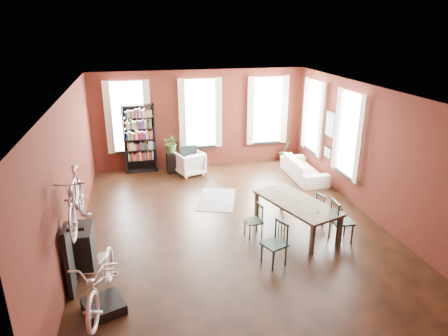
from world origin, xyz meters
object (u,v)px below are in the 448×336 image
object	(u,v)px
dining_table	(296,216)
dining_chair_a	(274,244)
white_armchair	(190,162)
dining_chair_c	(342,221)
dining_chair_d	(325,209)
bike_trainer	(104,306)
console_table	(83,246)
cream_sofa	(304,165)
bicycle_floor	(98,253)
bookshelf	(140,139)
plant_stand	(172,162)
dining_chair_b	(254,221)

from	to	relation	value
dining_table	dining_chair_a	bearing A→B (deg)	-146.89
white_armchair	dining_chair_c	bearing A→B (deg)	99.98
dining_table	dining_chair_d	bearing A→B (deg)	-8.53
bike_trainer	console_table	size ratio (longest dim) A/B	0.77
cream_sofa	dining_chair_d	bearing A→B (deg)	165.89
white_armchair	bicycle_floor	size ratio (longest dim) A/B	0.43
dining_chair_d	bike_trainer	bearing A→B (deg)	100.70
bookshelf	cream_sofa	bearing A→B (deg)	-18.95
dining_table	plant_stand	bearing A→B (deg)	99.58
bookshelf	bicycle_floor	xyz separation A→B (m)	(-0.80, -6.78, 0.03)
dining_table	dining_chair_d	xyz separation A→B (m)	(0.80, 0.15, 0.03)
console_table	bike_trainer	bearing A→B (deg)	-73.77
plant_stand	bicycle_floor	distance (m)	6.73
dining_table	bike_trainer	bearing A→B (deg)	-174.17
bookshelf	plant_stand	xyz separation A→B (m)	(0.98, -0.33, -0.76)
dining_chair_c	plant_stand	world-z (taller)	dining_chair_c
dining_table	dining_chair_a	xyz separation A→B (m)	(-0.97, -1.24, 0.09)
dining_chair_d	bicycle_floor	xyz separation A→B (m)	(-5.01, -2.12, 0.74)
white_armchair	console_table	bearing A→B (deg)	39.78
dining_chair_c	white_armchair	world-z (taller)	dining_chair_c
dining_chair_d	bicycle_floor	size ratio (longest dim) A/B	0.41
dining_chair_d	plant_stand	world-z (taller)	dining_chair_d
bookshelf	dining_chair_b	bearing A→B (deg)	-64.35
dining_table	dining_chair_d	distance (m)	0.81
bookshelf	plant_stand	world-z (taller)	bookshelf
cream_sofa	dining_table	bearing A→B (deg)	153.57
dining_table	cream_sofa	xyz separation A→B (m)	(1.54, 3.10, 0.04)
dining_chair_d	console_table	world-z (taller)	console_table
bookshelf	bicycle_floor	world-z (taller)	bookshelf
dining_chair_a	console_table	xyz separation A→B (m)	(-3.72, 0.85, -0.05)
dining_chair_b	bookshelf	size ratio (longest dim) A/B	0.36
dining_chair_a	cream_sofa	bearing A→B (deg)	127.47
white_armchair	console_table	world-z (taller)	white_armchair
dining_chair_a	dining_chair_b	world-z (taller)	dining_chair_a
dining_chair_c	bike_trainer	size ratio (longest dim) A/B	1.56
dining_chair_c	bicycle_floor	size ratio (longest dim) A/B	0.51
dining_chair_a	bookshelf	bearing A→B (deg)	179.45
dining_chair_d	white_armchair	distance (m)	4.86
dining_chair_b	dining_chair_d	xyz separation A→B (m)	(1.85, 0.24, -0.00)
white_armchair	dining_chair_d	bearing A→B (deg)	104.81
dining_chair_c	console_table	world-z (taller)	dining_chair_c
dining_chair_c	white_armchair	distance (m)	5.57
bike_trainer	bicycle_floor	bearing A→B (deg)	-42.37
dining_table	cream_sofa	size ratio (longest dim) A/B	1.02
bookshelf	dining_table	bearing A→B (deg)	-54.65
dining_chair_b	dining_table	bearing A→B (deg)	88.92
dining_chair_b	bike_trainer	size ratio (longest dim) A/B	1.27
dining_chair_d	bicycle_floor	bearing A→B (deg)	100.98
dining_chair_b	dining_chair_d	bearing A→B (deg)	91.17
cream_sofa	bicycle_floor	world-z (taller)	bicycle_floor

